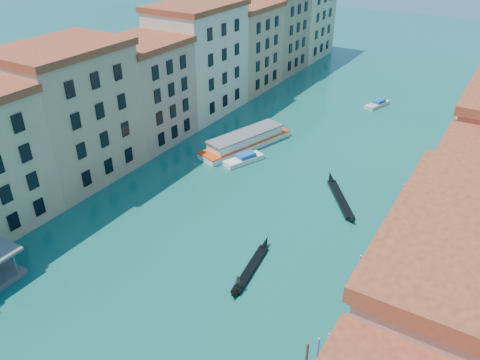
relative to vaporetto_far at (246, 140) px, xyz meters
The scene contains 8 objects.
left_bank_palazzos 19.21m from the vaporetto_far, 167.46° to the left, with size 12.80×128.40×21.00m.
quay 31.45m from the vaporetto_far, ahead, with size 4.00×140.00×1.00m, color gray.
mooring_poles_right 42.81m from the vaporetto_far, 48.65° to the right, with size 1.44×54.24×3.20m.
vaporetto_far is the anchor object (origin of this frame).
gondola_fore 32.22m from the vaporetto_far, 58.29° to the right, with size 2.40×11.37×2.27m.
gondola_far 21.62m from the vaporetto_far, 21.11° to the right, with size 8.58×11.21×1.87m.
motorboat_mid 5.67m from the vaporetto_far, 61.99° to the right, with size 4.61×7.15×1.42m.
motorboat_far 34.05m from the vaporetto_far, 66.45° to the left, with size 3.79×6.70×1.32m.
Camera 1 is at (28.08, -2.12, 35.59)m, focal length 35.00 mm.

